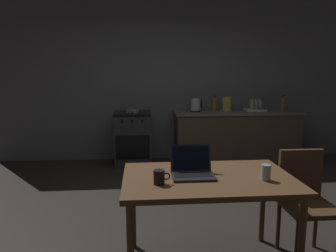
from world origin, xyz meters
name	(u,v)px	position (x,y,z in m)	size (l,w,h in m)	color
ground_plane	(180,223)	(0.00, 0.00, 0.00)	(12.00, 12.00, 0.00)	#2D2823
back_wall	(179,80)	(0.30, 2.59, 1.40)	(6.40, 0.10, 2.80)	slate
kitchen_counter	(236,136)	(1.25, 2.24, 0.44)	(2.16, 0.64, 0.88)	#4C3D2D
stove_oven	(133,138)	(-0.52, 2.23, 0.44)	(0.60, 0.62, 0.88)	#2D2D30
dining_table	(208,186)	(0.12, -0.77, 0.68)	(1.29, 0.83, 0.76)	brown
chair	(305,196)	(0.97, -0.66, 0.52)	(0.40, 0.40, 0.90)	#4C331E
laptop	(192,170)	(0.00, -0.75, 0.80)	(0.32, 0.28, 0.22)	#232326
electric_kettle	(196,105)	(0.54, 2.24, 0.99)	(0.20, 0.17, 0.23)	black
bottle	(283,103)	(2.05, 2.19, 1.01)	(0.07, 0.07, 0.27)	#8C601E
frying_pan	(132,111)	(-0.53, 2.21, 0.91)	(0.23, 0.40, 0.05)	gray
coffee_mug	(159,177)	(-0.26, -0.91, 0.81)	(0.12, 0.08, 0.10)	black
drinking_glass	(266,172)	(0.52, -0.90, 0.82)	(0.07, 0.07, 0.12)	#99B7C6
cereal_box	(226,104)	(1.08, 2.26, 1.00)	(0.13, 0.05, 0.24)	gold
dish_rack	(255,108)	(1.57, 2.24, 0.93)	(0.34, 0.26, 0.21)	silver
bottle_b	(214,104)	(0.88, 2.32, 1.00)	(0.08, 0.08, 0.26)	#8C601E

